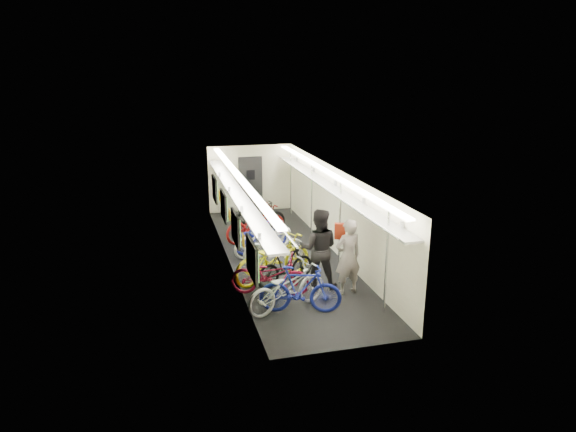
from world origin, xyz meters
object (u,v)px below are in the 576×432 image
bicycle_1 (300,289)px  backpack (340,231)px  passenger_mid (319,248)px  bicycle_0 (287,287)px  passenger_near (348,257)px

bicycle_1 → backpack: bearing=-27.9°
passenger_mid → backpack: bearing=-142.6°
passenger_mid → backpack: 0.69m
bicycle_1 → passenger_mid: size_ratio=0.92×
bicycle_0 → passenger_mid: 1.50m
bicycle_1 → passenger_mid: 1.50m
bicycle_1 → passenger_mid: bearing=-16.3°
bicycle_1 → passenger_near: 1.53m
passenger_near → passenger_mid: size_ratio=0.93×
bicycle_0 → passenger_near: size_ratio=1.09×
bicycle_1 → backpack: (1.37, 1.39, 0.76)m
bicycle_1 → passenger_near: passenger_near is taller
bicycle_0 → passenger_mid: bearing=-66.4°
bicycle_1 → backpack: 2.09m
bicycle_0 → backpack: backpack is taller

